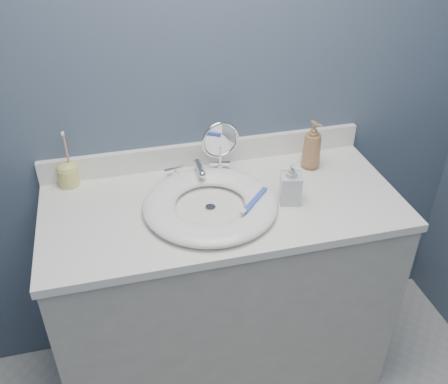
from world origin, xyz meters
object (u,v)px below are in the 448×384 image
object	(u,v)px
makeup_mirror	(220,146)
soap_bottle_clear	(291,182)
toothbrush_holder	(68,173)
soap_bottle_amber	(312,145)

from	to	relation	value
makeup_mirror	soap_bottle_clear	world-z (taller)	makeup_mirror
makeup_mirror	toothbrush_holder	xyz separation A→B (m)	(-0.54, 0.06, -0.07)
makeup_mirror	soap_bottle_amber	size ratio (longest dim) A/B	1.13
toothbrush_holder	makeup_mirror	bearing A→B (deg)	-6.08
makeup_mirror	soap_bottle_clear	distance (m)	0.30
makeup_mirror	toothbrush_holder	bearing A→B (deg)	166.41
soap_bottle_amber	toothbrush_holder	world-z (taller)	toothbrush_holder
soap_bottle_amber	toothbrush_holder	xyz separation A→B (m)	(-0.88, 0.09, -0.05)
soap_bottle_amber	soap_bottle_clear	bearing A→B (deg)	-152.51
soap_bottle_clear	soap_bottle_amber	bearing A→B (deg)	66.22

